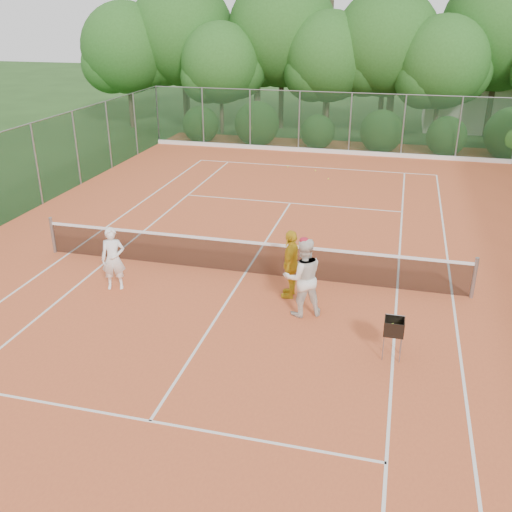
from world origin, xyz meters
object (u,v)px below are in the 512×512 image
Objects in this scene: player_yellow at (291,264)px; ball_hopper at (394,327)px; player_center_grp at (303,277)px; player_white at (113,259)px.

player_yellow is 3.42m from ball_hopper.
ball_hopper is (2.15, -1.36, -0.26)m from player_center_grp.
player_white is 4.96m from player_center_grp.
player_yellow is 1.98× the size of ball_hopper.
player_center_grp is 0.98m from player_yellow.
player_yellow is at bearing -10.81° from player_white.
player_center_grp is at bearing -21.54° from player_white.
player_yellow is (4.50, 0.71, 0.05)m from player_white.
ball_hopper is at bearing -32.27° from player_center_grp.
player_center_grp reaches higher than ball_hopper.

